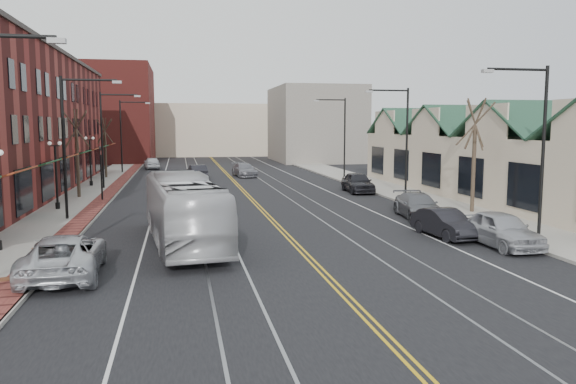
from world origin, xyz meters
name	(u,v)px	position (x,y,z in m)	size (l,w,h in m)	color
ground	(340,291)	(0.00, 0.00, 0.00)	(160.00, 160.00, 0.00)	black
sidewalk_left	(71,210)	(-12.00, 20.00, 0.07)	(4.00, 120.00, 0.15)	gray
sidewalk_right	(423,200)	(12.00, 20.00, 0.07)	(4.00, 120.00, 0.15)	gray
building_right	(500,168)	(18.00, 20.00, 2.30)	(8.00, 36.00, 4.60)	beige
backdrop_left	(104,114)	(-16.00, 70.00, 7.00)	(14.00, 18.00, 14.00)	maroon
backdrop_mid	(208,130)	(0.00, 85.00, 4.50)	(22.00, 14.00, 9.00)	beige
backdrop_right	(315,124)	(15.00, 65.00, 5.50)	(12.00, 16.00, 11.00)	slate
streetlight_l_1	(72,133)	(-11.05, 16.00, 5.03)	(3.33, 0.25, 8.00)	black
streetlight_l_2	(107,130)	(-11.05, 32.00, 5.03)	(3.33, 0.25, 8.00)	black
streetlight_l_3	(125,129)	(-11.05, 48.00, 5.03)	(3.33, 0.25, 8.00)	black
streetlight_r_0	(535,134)	(11.05, 6.00, 5.03)	(3.33, 0.25, 8.00)	black
streetlight_r_1	(401,131)	(11.05, 22.00, 5.03)	(3.33, 0.25, 8.00)	black
streetlight_r_2	(340,129)	(11.05, 38.00, 5.03)	(3.33, 0.25, 8.00)	black
lamppost_l_2	(56,177)	(-12.80, 20.00, 2.20)	(0.84, 0.28, 4.27)	black
lamppost_l_3	(90,162)	(-12.80, 34.00, 2.20)	(0.84, 0.28, 4.27)	black
tree_left_near	(77,151)	(-12.50, 26.00, 3.51)	(1.78, 1.37, 6.48)	#382B21
tree_left_far	(105,146)	(-12.50, 42.00, 3.28)	(1.66, 1.28, 6.02)	#382B21
tree_right_mid	(474,153)	(12.50, 14.00, 3.75)	(1.90, 1.46, 6.93)	#382B21
manhole_mid	(3,279)	(-11.20, 3.00, 0.16)	(0.60, 0.60, 0.02)	#592D19
manhole_far	(39,248)	(-11.20, 8.00, 0.16)	(0.60, 0.60, 0.02)	#592D19
traffic_signal	(101,169)	(-10.60, 24.00, 2.35)	(0.18, 0.15, 3.80)	black
transit_bus	(184,210)	(-5.00, 8.41, 1.58)	(2.65, 11.32, 3.15)	silver
parked_suv	(64,256)	(-9.29, 3.57, 0.78)	(2.58, 5.59, 1.55)	silver
parked_car_a	(501,229)	(8.98, 5.09, 0.80)	(1.90, 4.71, 1.61)	#ABACB2
parked_car_b	(445,223)	(7.50, 7.59, 0.69)	(1.47, 4.20, 1.38)	black
parked_car_c	(418,206)	(8.58, 13.18, 0.72)	(2.02, 4.96, 1.44)	slate
parked_car_d	(358,182)	(8.98, 25.77, 0.82)	(1.93, 4.81, 1.64)	black
distant_car_left	(197,172)	(-3.42, 39.56, 0.73)	(1.55, 4.43, 1.46)	#222228
distant_car_right	(244,170)	(1.56, 41.39, 0.71)	(1.99, 4.90, 1.42)	slate
distant_car_far	(152,163)	(-8.50, 53.78, 0.75)	(1.77, 4.40, 1.50)	#B9BDC1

